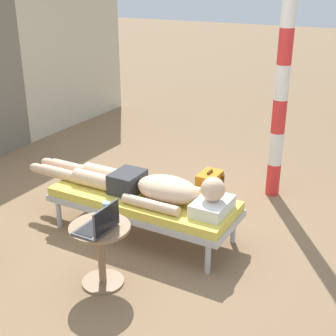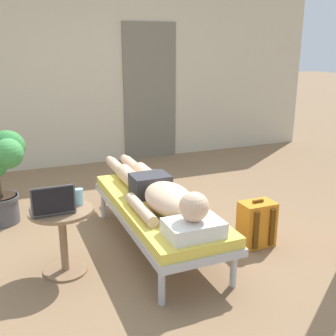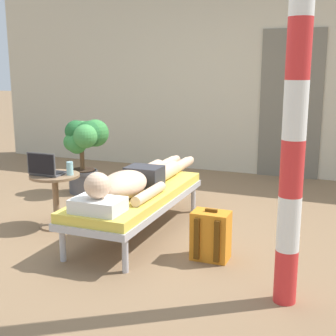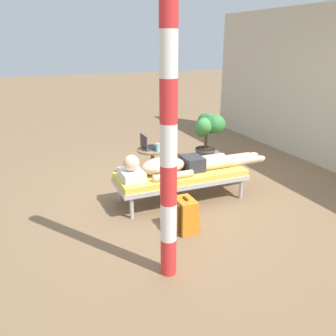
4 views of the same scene
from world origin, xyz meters
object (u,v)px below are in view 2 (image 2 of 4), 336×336
laptop (53,206)px  backpack (256,224)px  drink_glass (79,197)px  side_table (63,230)px  person_reclining (158,192)px  lounge_chair (157,209)px

laptop → backpack: bearing=-4.8°
backpack → drink_glass: bearing=171.1°
side_table → drink_glass: bearing=15.0°
side_table → laptop: bearing=-139.5°
drink_glass → backpack: bearing=-8.9°
person_reclining → side_table: person_reclining is taller
lounge_chair → laptop: (-0.88, -0.17, 0.24)m
lounge_chair → backpack: backpack is taller
backpack → person_reclining: bearing=160.5°
lounge_chair → drink_glass: drink_glass is taller
person_reclining → drink_glass: (-0.67, -0.05, 0.07)m
lounge_chair → person_reclining: person_reclining is taller
side_table → laptop: (-0.06, -0.05, 0.23)m
side_table → drink_glass: size_ratio=4.08×
lounge_chair → backpack: bearing=-21.0°
person_reclining → drink_glass: 0.68m
lounge_chair → backpack: (0.81, -0.31, -0.15)m
lounge_chair → person_reclining: bearing=-90.0°
drink_glass → backpack: size_ratio=0.30×
person_reclining → backpack: (0.81, -0.29, -0.32)m
lounge_chair → drink_glass: 0.72m
laptop → backpack: laptop is taller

